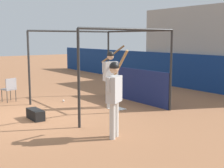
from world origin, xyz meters
The scene contains 9 objects.
ground_plane centered at (0.00, 0.00, 0.00)m, with size 60.00×60.00×0.00m, color #9E6642.
outfield_wall centered at (0.00, 7.47, 0.76)m, with size 24.00×0.12×1.53m.
batting_cage centered at (0.16, 3.17, 1.10)m, with size 3.40×3.28×2.49m.
home_plate centered at (0.73, 2.54, 0.01)m, with size 0.44×0.44×0.02m.
player_batter centered at (0.37, 2.55, 1.10)m, with size 0.58×0.97×1.99m.
player_waiting centered at (2.97, 0.81, 1.03)m, with size 0.66×0.63×1.97m.
folding_chair centered at (-2.34, 0.16, 0.52)m, with size 0.48×0.48×0.84m.
equipment_bag centered at (0.43, -0.02, 0.14)m, with size 0.70×0.28×0.28m.
baseball centered at (-1.27, 1.68, 0.04)m, with size 0.07×0.07×0.07m.
Camera 1 is at (8.45, -3.17, 2.23)m, focal length 50.00 mm.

